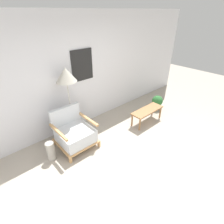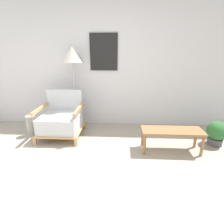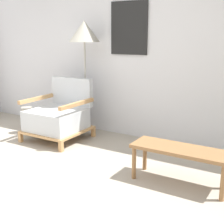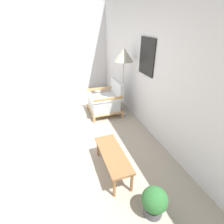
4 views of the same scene
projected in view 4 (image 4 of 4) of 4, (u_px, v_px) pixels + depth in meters
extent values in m
plane|color=#A89E8E|center=(42.00, 142.00, 3.56)|extent=(14.00, 14.00, 0.00)
cube|color=silver|center=(148.00, 67.00, 3.57)|extent=(8.00, 0.06, 2.70)
cube|color=black|center=(147.00, 57.00, 3.47)|extent=(0.56, 0.02, 0.72)
cube|color=silver|center=(52.00, 50.00, 5.44)|extent=(0.06, 8.00, 2.70)
cube|color=tan|center=(88.00, 107.00, 4.82)|extent=(0.05, 0.05, 0.13)
cube|color=tan|center=(94.00, 120.00, 4.21)|extent=(0.05, 0.05, 0.13)
cube|color=tan|center=(113.00, 103.00, 5.02)|extent=(0.05, 0.05, 0.13)
cube|color=tan|center=(122.00, 115.00, 4.42)|extent=(0.05, 0.05, 0.13)
cube|color=tan|center=(104.00, 108.00, 4.58)|extent=(0.78, 0.78, 0.03)
cube|color=silver|center=(103.00, 103.00, 4.50)|extent=(0.70, 0.68, 0.28)
cube|color=silver|center=(117.00, 89.00, 4.44)|extent=(0.70, 0.08, 0.41)
cube|color=tan|center=(100.00, 89.00, 4.68)|extent=(0.05, 0.72, 0.05)
cube|color=tan|center=(108.00, 99.00, 4.08)|extent=(0.05, 0.72, 0.05)
cylinder|color=#B7B2A8|center=(122.00, 113.00, 4.60)|extent=(0.26, 0.26, 0.03)
cylinder|color=#B7B2A8|center=(123.00, 89.00, 4.28)|extent=(0.03, 0.03, 1.34)
cone|color=#B2AD9E|center=(124.00, 55.00, 3.89)|extent=(0.44, 0.44, 0.30)
cube|color=olive|center=(113.00, 154.00, 2.72)|extent=(0.96, 0.34, 0.04)
cylinder|color=olive|center=(98.00, 148.00, 3.14)|extent=(0.04, 0.04, 0.34)
cylinder|color=olive|center=(114.00, 187.00, 2.41)|extent=(0.04, 0.04, 0.34)
cylinder|color=olive|center=(112.00, 145.00, 3.22)|extent=(0.04, 0.04, 0.34)
cylinder|color=olive|center=(132.00, 182.00, 2.48)|extent=(0.04, 0.04, 0.34)
cylinder|color=#9E998E|center=(98.00, 98.00, 5.04)|extent=(0.17, 0.17, 0.40)
cylinder|color=#4C4C51|center=(153.00, 210.00, 2.24)|extent=(0.24, 0.24, 0.12)
sphere|color=#2D6B33|center=(155.00, 200.00, 2.14)|extent=(0.33, 0.33, 0.33)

